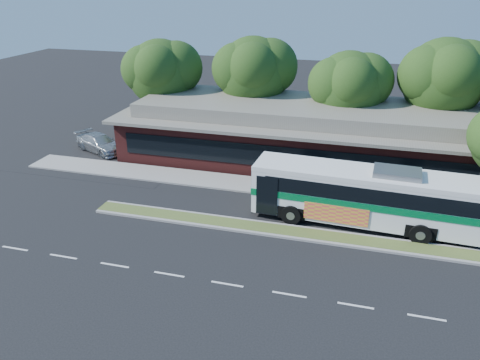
% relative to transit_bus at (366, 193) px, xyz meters
% --- Properties ---
extents(ground, '(120.00, 120.00, 0.00)m').
position_rel_transit_bus_xyz_m(ground, '(-3.02, -2.85, -2.03)').
color(ground, black).
rests_on(ground, ground).
extents(median_strip, '(26.00, 1.10, 0.15)m').
position_rel_transit_bus_xyz_m(median_strip, '(-3.02, -2.25, -1.95)').
color(median_strip, '#425222').
rests_on(median_strip, ground).
extents(sidewalk, '(44.00, 2.60, 0.12)m').
position_rel_transit_bus_xyz_m(sidewalk, '(-3.02, 3.55, -1.97)').
color(sidewalk, gray).
rests_on(sidewalk, ground).
extents(parking_lot, '(14.00, 12.00, 0.01)m').
position_rel_transit_bus_xyz_m(parking_lot, '(-21.02, 7.15, -2.02)').
color(parking_lot, black).
rests_on(parking_lot, ground).
extents(plaza_building, '(33.20, 11.20, 4.45)m').
position_rel_transit_bus_xyz_m(plaza_building, '(-3.02, 10.14, 0.10)').
color(plaza_building, '#561D1B').
rests_on(plaza_building, ground).
extents(tree_bg_a, '(6.47, 5.80, 8.63)m').
position_rel_transit_bus_xyz_m(tree_bg_a, '(-17.60, 12.29, 3.84)').
color(tree_bg_a, black).
rests_on(tree_bg_a, ground).
extents(tree_bg_b, '(6.69, 6.00, 9.00)m').
position_rel_transit_bus_xyz_m(tree_bg_b, '(-9.59, 13.30, 4.12)').
color(tree_bg_b, black).
rests_on(tree_bg_b, ground).
extents(tree_bg_c, '(6.24, 5.60, 8.26)m').
position_rel_transit_bus_xyz_m(tree_bg_c, '(-1.62, 12.29, 3.57)').
color(tree_bg_c, black).
rests_on(tree_bg_c, ground).
extents(tree_bg_d, '(6.91, 6.20, 9.37)m').
position_rel_transit_bus_xyz_m(tree_bg_d, '(5.42, 13.30, 4.39)').
color(tree_bg_d, black).
rests_on(tree_bg_d, ground).
extents(transit_bus, '(13.10, 3.51, 3.64)m').
position_rel_transit_bus_xyz_m(transit_bus, '(0.00, 0.00, 0.00)').
color(transit_bus, white).
rests_on(transit_bus, ground).
extents(sedan, '(5.34, 3.90, 1.44)m').
position_rel_transit_bus_xyz_m(sedan, '(-21.56, 6.92, -1.31)').
color(sedan, '#A3A6A9').
rests_on(sedan, ground).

